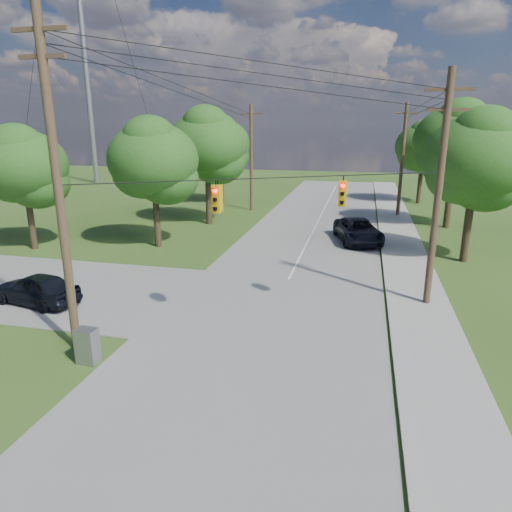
% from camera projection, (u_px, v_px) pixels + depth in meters
% --- Properties ---
extents(ground, '(140.00, 140.00, 0.00)m').
position_uv_depth(ground, '(186.00, 367.00, 16.04)').
color(ground, '#304D19').
rests_on(ground, ground).
extents(main_road, '(10.00, 100.00, 0.03)m').
position_uv_depth(main_road, '(270.00, 316.00, 20.27)').
color(main_road, gray).
rests_on(main_road, ground).
extents(sidewalk_east, '(2.60, 100.00, 0.12)m').
position_uv_depth(sidewalk_east, '(429.00, 330.00, 18.79)').
color(sidewalk_east, gray).
rests_on(sidewalk_east, ground).
extents(pole_sw, '(2.00, 0.32, 12.00)m').
position_uv_depth(pole_sw, '(58.00, 184.00, 15.69)').
color(pole_sw, brown).
rests_on(pole_sw, ground).
extents(pole_ne, '(2.00, 0.32, 10.50)m').
position_uv_depth(pole_ne, '(439.00, 189.00, 20.03)').
color(pole_ne, brown).
rests_on(pole_ne, ground).
extents(pole_north_e, '(2.00, 0.32, 10.00)m').
position_uv_depth(pole_north_e, '(402.00, 160.00, 40.69)').
color(pole_north_e, brown).
rests_on(pole_north_e, ground).
extents(pole_north_w, '(2.00, 0.32, 10.00)m').
position_uv_depth(pole_north_w, '(251.00, 157.00, 43.75)').
color(pole_north_w, brown).
rests_on(pole_north_w, ground).
extents(power_lines, '(13.93, 29.62, 4.93)m').
position_uv_depth(power_lines, '(287.00, 105.00, 23.94)').
color(power_lines, black).
rests_on(power_lines, ground).
extents(traffic_signals, '(4.91, 3.27, 1.05)m').
position_uv_depth(traffic_signals, '(282.00, 195.00, 18.08)').
color(traffic_signals, gold).
rests_on(traffic_signals, ground).
extents(radio_mast, '(0.70, 0.70, 45.00)m').
position_uv_depth(radio_mast, '(80.00, 10.00, 59.78)').
color(radio_mast, gray).
rests_on(radio_mast, ground).
extents(tree_w_near, '(6.00, 6.00, 8.40)m').
position_uv_depth(tree_w_near, '(153.00, 160.00, 30.16)').
color(tree_w_near, '#463523').
rests_on(tree_w_near, ground).
extents(tree_w_mid, '(6.40, 6.40, 9.22)m').
position_uv_depth(tree_w_mid, '(207.00, 145.00, 37.24)').
color(tree_w_mid, '#463523').
rests_on(tree_w_mid, ground).
extents(tree_w_far, '(6.00, 6.00, 8.73)m').
position_uv_depth(tree_w_far, '(221.00, 144.00, 47.12)').
color(tree_w_far, '#463523').
rests_on(tree_w_far, ground).
extents(tree_e_near, '(6.20, 6.20, 8.81)m').
position_uv_depth(tree_e_near, '(476.00, 159.00, 26.61)').
color(tree_e_near, '#463523').
rests_on(tree_e_near, ground).
extents(tree_e_mid, '(6.60, 6.60, 9.64)m').
position_uv_depth(tree_e_mid, '(456.00, 141.00, 35.66)').
color(tree_e_mid, '#463523').
rests_on(tree_e_mid, ground).
extents(tree_e_far, '(5.80, 5.80, 8.32)m').
position_uv_depth(tree_e_far, '(424.00, 147.00, 47.38)').
color(tree_e_far, '#463523').
rests_on(tree_e_far, ground).
extents(tree_cross_n, '(5.60, 5.60, 7.91)m').
position_uv_depth(tree_cross_n, '(23.00, 166.00, 29.68)').
color(tree_cross_n, '#463523').
rests_on(tree_cross_n, ground).
extents(car_cross_dark, '(4.62, 2.51, 1.49)m').
position_uv_depth(car_cross_dark, '(36.00, 289.00, 21.42)').
color(car_cross_dark, black).
rests_on(car_cross_dark, cross_road).
extents(car_main_north, '(4.07, 6.34, 1.63)m').
position_uv_depth(car_main_north, '(358.00, 231.00, 32.76)').
color(car_main_north, black).
rests_on(car_main_north, main_road).
extents(control_cabinet, '(0.76, 0.56, 1.32)m').
position_uv_depth(control_cabinet, '(87.00, 346.00, 16.14)').
color(control_cabinet, gray).
rests_on(control_cabinet, ground).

